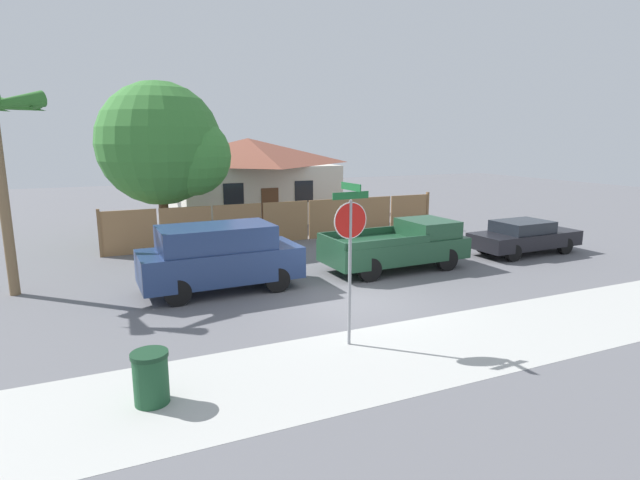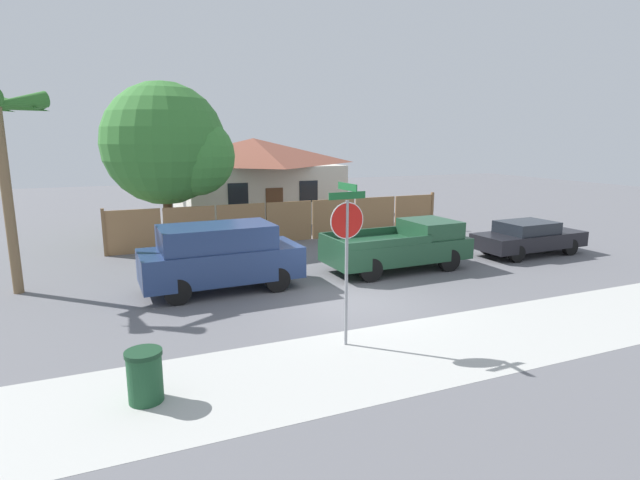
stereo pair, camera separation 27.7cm
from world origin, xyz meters
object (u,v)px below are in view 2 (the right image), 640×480
at_px(house, 254,177).
at_px(red_suv, 220,256).
at_px(parked_sedan, 528,237).
at_px(orange_pickup, 402,246).
at_px(trash_bin, 145,376).
at_px(stop_sign, 347,237).
at_px(oak_tree, 171,147).

height_order(house, red_suv, house).
bearing_deg(parked_sedan, orange_pickup, 178.03).
bearing_deg(trash_bin, red_suv, 66.78).
distance_m(red_suv, stop_sign, 5.50).
relative_size(parked_sedan, trash_bin, 4.90).
distance_m(house, red_suv, 14.22).
bearing_deg(stop_sign, house, 77.40).
bearing_deg(parked_sedan, house, 116.37).
height_order(house, parked_sedan, house).
relative_size(house, orange_pickup, 1.77).
height_order(oak_tree, parked_sedan, oak_tree).
xyz_separation_m(orange_pickup, parked_sedan, (5.70, -0.01, -0.14)).
relative_size(oak_tree, parked_sedan, 1.50).
bearing_deg(stop_sign, orange_pickup, 44.92).
bearing_deg(red_suv, oak_tree, 90.88).
bearing_deg(oak_tree, stop_sign, -80.94).
relative_size(oak_tree, orange_pickup, 1.35).
height_order(house, orange_pickup, house).
bearing_deg(oak_tree, house, 48.11).
bearing_deg(oak_tree, trash_bin, -99.07).
height_order(house, trash_bin, house).
relative_size(red_suv, parked_sedan, 1.04).
distance_m(red_suv, orange_pickup, 6.23).
bearing_deg(trash_bin, stop_sign, 11.33).
bearing_deg(parked_sedan, red_suv, 178.12).
xyz_separation_m(house, trash_bin, (-7.27, -19.25, -1.84)).
relative_size(house, parked_sedan, 1.97).
xyz_separation_m(red_suv, stop_sign, (1.66, -5.06, 1.35)).
bearing_deg(red_suv, stop_sign, -73.73).
bearing_deg(trash_bin, parked_sedan, 22.22).
distance_m(oak_tree, trash_bin, 14.20).
relative_size(house, oak_tree, 1.31).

